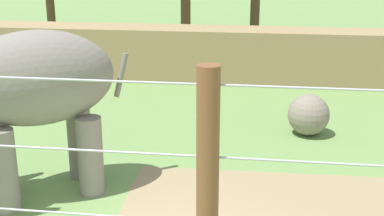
# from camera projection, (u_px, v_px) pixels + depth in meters

# --- Properties ---
(dirt_patch) EXTENTS (6.92, 3.56, 0.01)m
(dirt_patch) POSITION_uv_depth(u_px,v_px,m) (301.00, 211.00, 9.80)
(dirt_patch) COLOR #937F5B
(dirt_patch) RESTS_ON ground
(embankment_wall) EXTENTS (36.00, 1.80, 1.91)m
(embankment_wall) POSITION_uv_depth(u_px,v_px,m) (213.00, 54.00, 19.25)
(embankment_wall) COLOR #997F56
(embankment_wall) RESTS_ON ground
(elephant) EXTENTS (4.08, 3.35, 3.38)m
(elephant) POSITION_uv_depth(u_px,v_px,m) (19.00, 88.00, 9.76)
(elephant) COLOR gray
(elephant) RESTS_ON ground
(enrichment_ball) EXTENTS (1.10, 1.10, 1.10)m
(enrichment_ball) POSITION_uv_depth(u_px,v_px,m) (309.00, 115.00, 13.62)
(enrichment_ball) COLOR gray
(enrichment_ball) RESTS_ON ground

